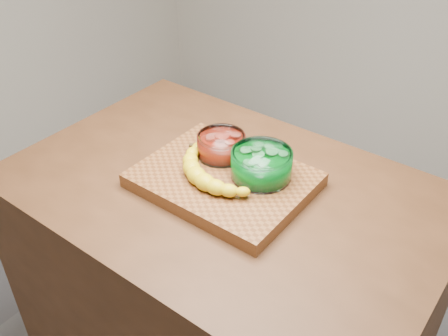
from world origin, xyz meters
The scene contains 5 objects.
counter centered at (0.00, 0.00, 0.45)m, with size 1.20×0.80×0.90m, color #492A16.
cutting_board centered at (0.00, 0.00, 0.92)m, with size 0.45×0.35×0.04m, color brown.
bowl_red centered at (-0.06, 0.07, 0.97)m, with size 0.14×0.14×0.06m.
bowl_green centered at (0.08, 0.05, 0.98)m, with size 0.16×0.16×0.08m.
banana centered at (-0.01, -0.02, 0.96)m, with size 0.29×0.18×0.04m, color gold, non-canonical shape.
Camera 1 is at (0.66, -0.87, 1.73)m, focal length 40.00 mm.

